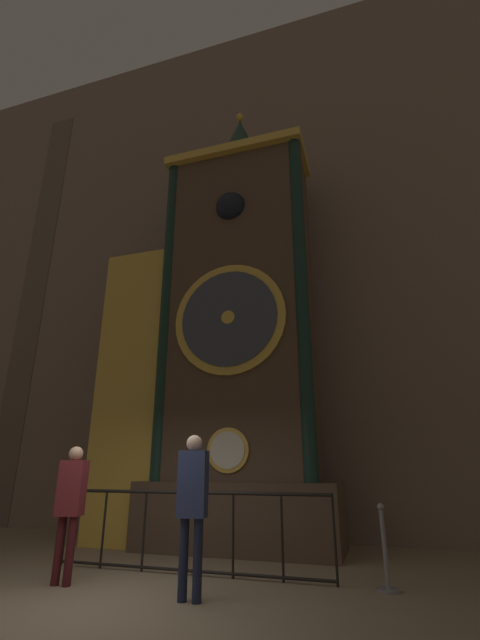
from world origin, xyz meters
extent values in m
plane|color=#847056|center=(0.00, 0.00, 0.00)|extent=(28.00, 28.00, 0.00)
cube|color=#7A6656|center=(0.00, 5.22, 7.37)|extent=(24.00, 0.30, 14.74)
cube|color=brown|center=(-6.60, 5.11, 6.63)|extent=(0.90, 0.12, 13.26)
cube|color=brown|center=(0.49, 3.79, 0.60)|extent=(3.82, 1.61, 1.20)
cube|color=brown|center=(0.49, 3.79, 4.88)|extent=(3.05, 1.40, 7.37)
cube|color=gold|center=(0.49, 3.68, 8.46)|extent=(3.30, 1.54, 0.20)
cylinder|color=gold|center=(0.49, 3.06, 1.75)|extent=(0.80, 0.05, 0.80)
cylinder|color=silver|center=(0.49, 3.03, 1.75)|extent=(0.66, 0.03, 0.66)
cylinder|color=gold|center=(0.49, 3.06, 4.29)|extent=(2.34, 0.07, 2.34)
cylinder|color=#3D424C|center=(0.49, 3.01, 4.29)|extent=(2.01, 0.04, 2.01)
cylinder|color=gold|center=(0.49, 2.99, 4.29)|extent=(0.28, 0.03, 0.28)
cube|color=#30241B|center=(0.49, 3.58, 6.94)|extent=(0.86, 0.42, 0.86)
sphere|color=black|center=(0.49, 3.15, 6.94)|extent=(0.68, 0.68, 0.68)
cylinder|color=#142D23|center=(-0.98, 3.17, 4.88)|extent=(0.28, 0.28, 7.37)
cylinder|color=#142D23|center=(1.96, 3.17, 4.88)|extent=(0.28, 0.28, 7.37)
cylinder|color=gold|center=(0.49, 3.79, 8.71)|extent=(0.92, 0.92, 0.30)
cone|color=#163227|center=(0.49, 3.79, 9.43)|extent=(0.88, 0.88, 1.13)
sphere|color=gold|center=(0.49, 3.79, 10.11)|extent=(0.20, 0.20, 0.20)
cube|color=#4C3828|center=(-1.83, 3.84, 3.10)|extent=(1.50, 1.19, 6.21)
cube|color=gold|center=(-1.83, 3.23, 3.10)|extent=(1.57, 0.06, 6.21)
cylinder|color=black|center=(-1.80, 1.74, 0.56)|extent=(0.04, 0.04, 1.11)
cylinder|color=black|center=(-1.09, 1.74, 0.56)|extent=(0.04, 0.04, 1.11)
cylinder|color=black|center=(-0.38, 1.74, 0.56)|extent=(0.04, 0.04, 1.11)
cylinder|color=black|center=(0.33, 1.74, 0.56)|extent=(0.04, 0.04, 1.11)
cylinder|color=black|center=(1.04, 1.74, 0.56)|extent=(0.04, 0.04, 1.11)
cylinder|color=black|center=(1.75, 1.74, 0.56)|extent=(0.04, 0.04, 1.11)
cylinder|color=black|center=(2.45, 1.74, 0.56)|extent=(0.04, 0.04, 1.11)
cylinder|color=black|center=(0.33, 1.74, 1.09)|extent=(4.25, 0.05, 0.05)
cylinder|color=black|center=(0.33, 1.74, 0.06)|extent=(4.25, 0.04, 0.04)
cylinder|color=#461518|center=(-1.06, 0.71, 0.41)|extent=(0.11, 0.11, 0.82)
cylinder|color=#461518|center=(-0.88, 0.71, 0.41)|extent=(0.11, 0.11, 0.82)
cube|color=maroon|center=(-0.97, 0.71, 1.18)|extent=(0.38, 0.29, 0.72)
sphere|color=tan|center=(-0.97, 0.71, 1.63)|extent=(0.20, 0.20, 0.20)
cylinder|color=#1B213A|center=(0.82, 0.56, 0.44)|extent=(0.11, 0.11, 0.88)
cylinder|color=#1B213A|center=(1.00, 0.56, 0.44)|extent=(0.11, 0.11, 0.88)
cube|color=navy|center=(0.91, 0.56, 1.26)|extent=(0.37, 0.26, 0.77)
sphere|color=beige|center=(0.91, 0.56, 1.73)|extent=(0.20, 0.20, 0.20)
cylinder|color=gray|center=(3.07, 1.70, 0.02)|extent=(0.28, 0.28, 0.04)
cylinder|color=gray|center=(3.07, 1.70, 0.46)|extent=(0.06, 0.06, 0.92)
sphere|color=gray|center=(3.07, 1.70, 0.96)|extent=(0.09, 0.09, 0.09)
camera|label=1|loc=(3.16, -4.61, 1.44)|focal=24.00mm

